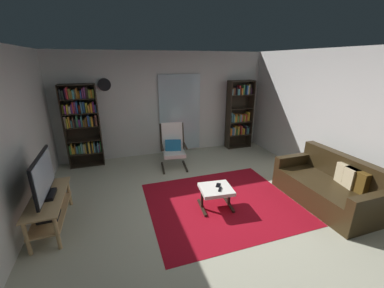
{
  "coord_description": "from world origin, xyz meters",
  "views": [
    {
      "loc": [
        -1.33,
        -3.15,
        2.37
      ],
      "look_at": [
        0.06,
        0.97,
        0.85
      ],
      "focal_mm": 22.43,
      "sensor_mm": 36.0,
      "label": 1
    }
  ],
  "objects_px": {
    "television": "(44,178)",
    "tv_stand": "(50,208)",
    "lounge_armchair": "(173,145)",
    "tv_remote": "(220,189)",
    "leather_sofa": "(329,187)",
    "wall_clock": "(104,85)",
    "bookshelf_near_tv": "(82,122)",
    "ottoman": "(216,191)",
    "bookshelf_near_sofa": "(239,114)",
    "cell_phone": "(218,185)"
  },
  "relations": [
    {
      "from": "tv_stand",
      "to": "tv_remote",
      "type": "bearing_deg",
      "value": -8.42
    },
    {
      "from": "ottoman",
      "to": "cell_phone",
      "type": "bearing_deg",
      "value": 42.0
    },
    {
      "from": "leather_sofa",
      "to": "ottoman",
      "type": "xyz_separation_m",
      "value": [
        -1.92,
        0.49,
        0.0
      ]
    },
    {
      "from": "tv_stand",
      "to": "bookshelf_near_sofa",
      "type": "bearing_deg",
      "value": 27.95
    },
    {
      "from": "tv_stand",
      "to": "leather_sofa",
      "type": "bearing_deg",
      "value": -10.03
    },
    {
      "from": "leather_sofa",
      "to": "cell_phone",
      "type": "bearing_deg",
      "value": 163.68
    },
    {
      "from": "leather_sofa",
      "to": "tv_remote",
      "type": "distance_m",
      "value": 1.93
    },
    {
      "from": "ottoman",
      "to": "wall_clock",
      "type": "xyz_separation_m",
      "value": [
        -1.62,
        2.77,
        1.54
      ]
    },
    {
      "from": "cell_phone",
      "to": "bookshelf_near_sofa",
      "type": "bearing_deg",
      "value": 89.32
    },
    {
      "from": "ottoman",
      "to": "bookshelf_near_sofa",
      "type": "bearing_deg",
      "value": 54.87
    },
    {
      "from": "tv_stand",
      "to": "bookshelf_near_tv",
      "type": "height_order",
      "value": "bookshelf_near_tv"
    },
    {
      "from": "bookshelf_near_sofa",
      "to": "cell_phone",
      "type": "height_order",
      "value": "bookshelf_near_sofa"
    },
    {
      "from": "bookshelf_near_tv",
      "to": "tv_remote",
      "type": "height_order",
      "value": "bookshelf_near_tv"
    },
    {
      "from": "television",
      "to": "cell_phone",
      "type": "height_order",
      "value": "television"
    },
    {
      "from": "tv_stand",
      "to": "cell_phone",
      "type": "relative_size",
      "value": 8.48
    },
    {
      "from": "bookshelf_near_tv",
      "to": "bookshelf_near_sofa",
      "type": "distance_m",
      "value": 4.02
    },
    {
      "from": "bookshelf_near_sofa",
      "to": "wall_clock",
      "type": "bearing_deg",
      "value": 177.49
    },
    {
      "from": "television",
      "to": "ottoman",
      "type": "xyz_separation_m",
      "value": [
        2.52,
        -0.32,
        -0.51
      ]
    },
    {
      "from": "bookshelf_near_tv",
      "to": "bookshelf_near_sofa",
      "type": "bearing_deg",
      "value": 0.2
    },
    {
      "from": "bookshelf_near_sofa",
      "to": "tv_remote",
      "type": "distance_m",
      "value": 3.3
    },
    {
      "from": "tv_remote",
      "to": "bookshelf_near_sofa",
      "type": "bearing_deg",
      "value": 90.16
    },
    {
      "from": "television",
      "to": "ottoman",
      "type": "height_order",
      "value": "television"
    },
    {
      "from": "tv_remote",
      "to": "lounge_armchair",
      "type": "bearing_deg",
      "value": 132.56
    },
    {
      "from": "bookshelf_near_tv",
      "to": "bookshelf_near_sofa",
      "type": "relative_size",
      "value": 1.01
    },
    {
      "from": "tv_remote",
      "to": "wall_clock",
      "type": "distance_m",
      "value": 3.6
    },
    {
      "from": "television",
      "to": "wall_clock",
      "type": "xyz_separation_m",
      "value": [
        0.91,
        2.45,
        1.03
      ]
    },
    {
      "from": "television",
      "to": "bookshelf_near_sofa",
      "type": "distance_m",
      "value": 4.93
    },
    {
      "from": "bookshelf_near_tv",
      "to": "ottoman",
      "type": "relative_size",
      "value": 3.35
    },
    {
      "from": "tv_stand",
      "to": "bookshelf_near_sofa",
      "type": "relative_size",
      "value": 0.63
    },
    {
      "from": "television",
      "to": "lounge_armchair",
      "type": "distance_m",
      "value": 2.75
    },
    {
      "from": "television",
      "to": "tv_stand",
      "type": "bearing_deg",
      "value": -96.19
    },
    {
      "from": "television",
      "to": "lounge_armchair",
      "type": "relative_size",
      "value": 0.96
    },
    {
      "from": "bookshelf_near_tv",
      "to": "ottoman",
      "type": "bearing_deg",
      "value": -50.0
    },
    {
      "from": "ottoman",
      "to": "television",
      "type": "bearing_deg",
      "value": 172.74
    },
    {
      "from": "ottoman",
      "to": "leather_sofa",
      "type": "bearing_deg",
      "value": -14.21
    },
    {
      "from": "television",
      "to": "bookshelf_near_tv",
      "type": "distance_m",
      "value": 2.32
    },
    {
      "from": "lounge_armchair",
      "to": "ottoman",
      "type": "xyz_separation_m",
      "value": [
        0.26,
        -1.87,
        -0.23
      ]
    },
    {
      "from": "leather_sofa",
      "to": "cell_phone",
      "type": "distance_m",
      "value": 1.94
    },
    {
      "from": "television",
      "to": "bookshelf_near_tv",
      "type": "xyz_separation_m",
      "value": [
        0.34,
        2.28,
        0.25
      ]
    },
    {
      "from": "bookshelf_near_tv",
      "to": "wall_clock",
      "type": "relative_size",
      "value": 6.54
    },
    {
      "from": "leather_sofa",
      "to": "tv_remote",
      "type": "relative_size",
      "value": 11.83
    },
    {
      "from": "television",
      "to": "tv_remote",
      "type": "bearing_deg",
      "value": -8.89
    },
    {
      "from": "leather_sofa",
      "to": "lounge_armchair",
      "type": "relative_size",
      "value": 1.67
    },
    {
      "from": "leather_sofa",
      "to": "wall_clock",
      "type": "xyz_separation_m",
      "value": [
        -3.54,
        3.25,
        1.55
      ]
    },
    {
      "from": "leather_sofa",
      "to": "lounge_armchair",
      "type": "xyz_separation_m",
      "value": [
        -2.18,
        2.35,
        0.23
      ]
    },
    {
      "from": "leather_sofa",
      "to": "ottoman",
      "type": "bearing_deg",
      "value": 165.79
    },
    {
      "from": "leather_sofa",
      "to": "lounge_armchair",
      "type": "distance_m",
      "value": 3.22
    },
    {
      "from": "lounge_armchair",
      "to": "television",
      "type": "bearing_deg",
      "value": -145.65
    },
    {
      "from": "tv_stand",
      "to": "cell_phone",
      "type": "xyz_separation_m",
      "value": [
        2.59,
        -0.24,
        0.04
      ]
    },
    {
      "from": "lounge_armchair",
      "to": "tv_remote",
      "type": "relative_size",
      "value": 7.1
    }
  ]
}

